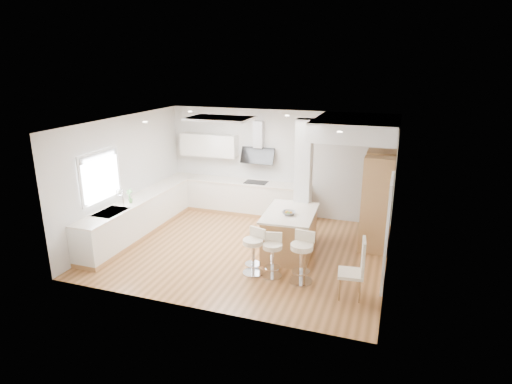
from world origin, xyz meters
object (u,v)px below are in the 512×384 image
at_px(bar_stool_c, 302,255).
at_px(peninsula, 290,233).
at_px(bar_stool_a, 254,249).
at_px(dining_chair, 357,267).
at_px(bar_stool_b, 272,253).

bearing_deg(bar_stool_c, peninsula, 121.22).
relative_size(bar_stool_a, bar_stool_c, 0.93).
distance_m(bar_stool_a, dining_chair, 2.00).
height_order(peninsula, bar_stool_c, peninsula).
bearing_deg(bar_stool_c, dining_chair, -7.07).
xyz_separation_m(peninsula, bar_stool_b, (-0.05, -1.10, 0.01)).
relative_size(bar_stool_a, bar_stool_b, 1.06).
distance_m(peninsula, bar_stool_c, 1.25).
distance_m(peninsula, dining_chair, 2.07).
distance_m(peninsula, bar_stool_a, 1.19).
height_order(bar_stool_c, dining_chair, dining_chair).
height_order(peninsula, bar_stool_b, peninsula).
xyz_separation_m(bar_stool_a, bar_stool_c, (0.96, -0.02, 0.04)).
xyz_separation_m(bar_stool_b, bar_stool_c, (0.58, -0.03, 0.07)).
xyz_separation_m(bar_stool_b, dining_chair, (1.60, -0.27, 0.11)).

